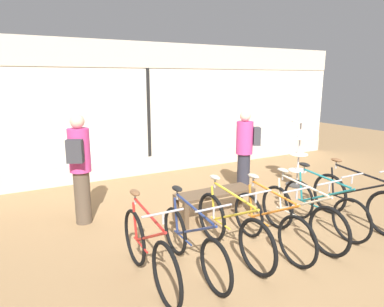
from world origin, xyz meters
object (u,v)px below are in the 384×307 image
Objects in this scene: bicycle_center at (270,224)px; bicycle_far_left at (148,251)px; bicycle_far_right at (356,201)px; bicycle_right at (322,206)px; bicycle_left at (193,243)px; display_bench at (215,196)px; bicycle_center_right at (300,216)px; accessory_rack at (299,158)px; bicycle_center_left at (231,228)px; customer_by_window at (245,149)px; customer_near_rack at (80,166)px.

bicycle_far_left is at bearing 178.09° from bicycle_center.
bicycle_right is at bearing 169.90° from bicycle_far_right.
bicycle_left is at bearing 179.44° from bicycle_far_right.
bicycle_left is 1.21× the size of display_bench.
bicycle_center_right is 2.78m from accessory_rack.
bicycle_center_left is 1.02× the size of customer_by_window.
accessory_rack is (3.10, 1.85, 0.25)m from bicycle_center_left.
bicycle_center_left reaches higher than bicycle_left.
bicycle_far_right is at bearing -0.84° from bicycle_far_left.
display_bench is 0.81× the size of customer_by_window.
bicycle_center_left is at bearing -53.10° from customer_near_rack.
bicycle_left is 1.01× the size of bicycle_center.
bicycle_right is 0.99× the size of customer_by_window.
bicycle_center reaches higher than bicycle_right.
bicycle_far_right is 2.10m from accessory_rack.
bicycle_center is at bearing -118.77° from customer_by_window.
bicycle_far_right is (1.84, 0.01, 0.01)m from bicycle_center.
customer_near_rack is (-3.94, 2.17, 0.59)m from bicycle_far_right.
bicycle_center reaches higher than bicycle_left.
bicycle_far_left is 1.11× the size of accessory_rack.
bicycle_left is 1.79m from bicycle_center_right.
customer_by_window is at bearing 33.24° from display_bench.
bicycle_center_left is at bearing -130.76° from customer_by_window.
bicycle_far_left is 1.01× the size of bicycle_right.
accessory_rack is (1.35, 1.85, 0.26)m from bicycle_right.
bicycle_center is 0.98× the size of bicycle_center_right.
bicycle_left reaches higher than display_bench.
bicycle_center_left is 1.14× the size of accessory_rack.
bicycle_far_left is 1.78m from bicycle_center.
bicycle_center is at bearing -45.90° from customer_near_rack.
bicycle_far_left reaches higher than bicycle_right.
customer_near_rack is (-1.54, 2.05, 0.59)m from bicycle_center_left.
bicycle_center is 3.09m from customer_near_rack.
bicycle_center is at bearing -87.37° from display_bench.
bicycle_center_right reaches higher than bicycle_left.
bicycle_center_left reaches higher than bicycle_center_right.
bicycle_center is 0.58m from bicycle_center_right.
bicycle_far_left is at bearing -177.10° from bicycle_center_left.
bicycle_center is (1.21, -0.04, 0.01)m from bicycle_left.
customer_near_rack reaches higher than customer_by_window.
bicycle_center is at bearing -179.94° from bicycle_center_right.
bicycle_center is 0.98× the size of bicycle_right.
bicycle_center_left is 1.74m from bicycle_right.
bicycle_left is at bearing 178.27° from bicycle_center.
customer_by_window is at bearing -0.62° from customer_near_rack.
accessory_rack is at bearing 53.78° from bicycle_right.
bicycle_far_right is (3.62, -0.05, -0.01)m from bicycle_far_left.
bicycle_right is (1.74, 0.00, -0.01)m from bicycle_center_left.
bicycle_center_right is at bearing -64.16° from display_bench.
bicycle_left is 0.99× the size of bicycle_center_right.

